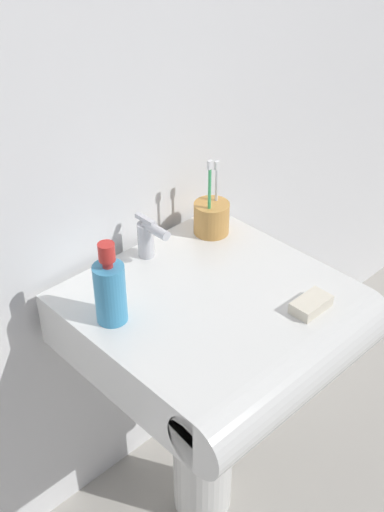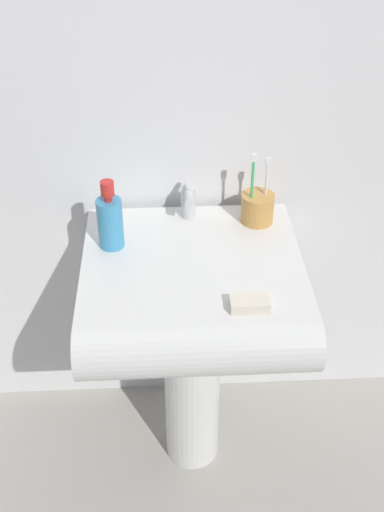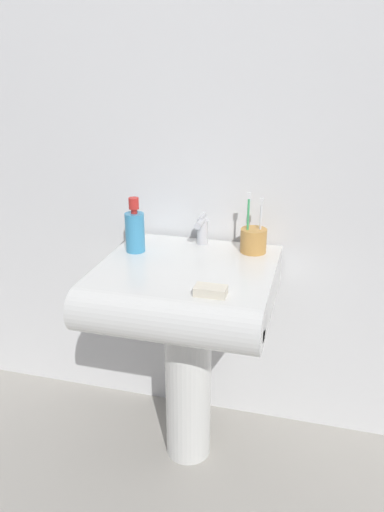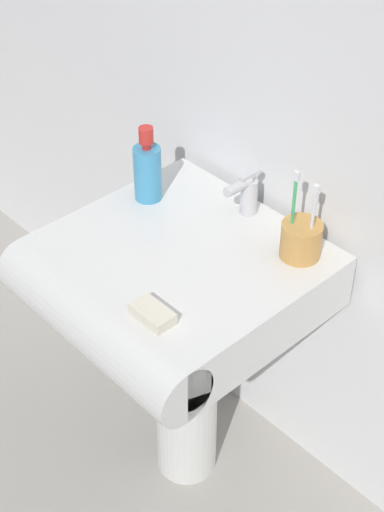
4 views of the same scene
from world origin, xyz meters
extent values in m
plane|color=#ADA89E|center=(0.00, 0.00, 0.00)|extent=(6.00, 6.00, 0.00)
cube|color=white|center=(0.00, 0.28, 1.20)|extent=(5.00, 0.05, 2.40)
cylinder|color=white|center=(0.00, 0.00, 0.29)|extent=(0.15, 0.15, 0.59)
cube|color=white|center=(0.00, 0.00, 0.65)|extent=(0.52, 0.47, 0.13)
cylinder|color=white|center=(0.00, -0.23, 0.65)|extent=(0.52, 0.13, 0.13)
cylinder|color=silver|center=(0.00, 0.19, 0.75)|extent=(0.04, 0.04, 0.08)
cylinder|color=silver|center=(0.00, 0.15, 0.80)|extent=(0.02, 0.07, 0.02)
cube|color=silver|center=(0.00, 0.19, 0.81)|extent=(0.01, 0.06, 0.01)
cylinder|color=#D19347|center=(0.18, 0.16, 0.75)|extent=(0.08, 0.08, 0.08)
cylinder|color=#3FB266|center=(0.16, 0.15, 0.81)|extent=(0.01, 0.01, 0.16)
cube|color=white|center=(0.16, 0.15, 0.90)|extent=(0.01, 0.01, 0.02)
cylinder|color=white|center=(0.19, 0.16, 0.80)|extent=(0.01, 0.01, 0.14)
cube|color=white|center=(0.19, 0.16, 0.88)|extent=(0.01, 0.01, 0.02)
cylinder|color=#3F99CC|center=(-0.19, 0.07, 0.78)|extent=(0.06, 0.06, 0.13)
cylinder|color=red|center=(-0.19, 0.07, 0.85)|extent=(0.02, 0.02, 0.01)
cylinder|color=red|center=(-0.19, 0.07, 0.87)|extent=(0.03, 0.03, 0.04)
cube|color=silver|center=(0.11, -0.19, 0.72)|extent=(0.08, 0.05, 0.02)
camera|label=1|loc=(-0.75, -0.74, 1.53)|focal=45.00mm
camera|label=2|loc=(-0.07, -1.23, 1.61)|focal=45.00mm
camera|label=3|loc=(0.37, -1.34, 1.29)|focal=35.00mm
camera|label=4|loc=(0.94, -0.85, 1.71)|focal=55.00mm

